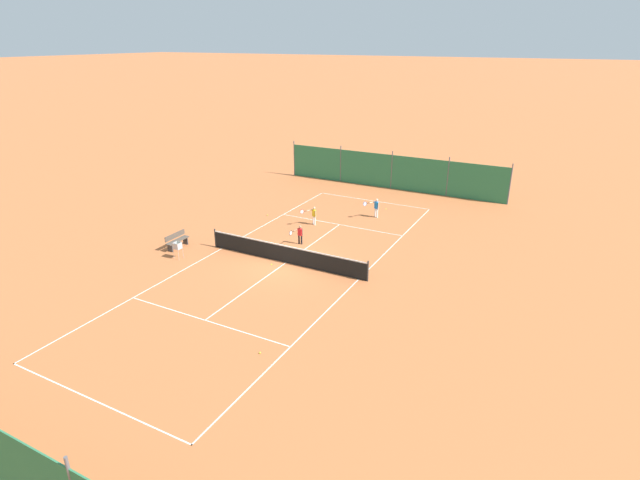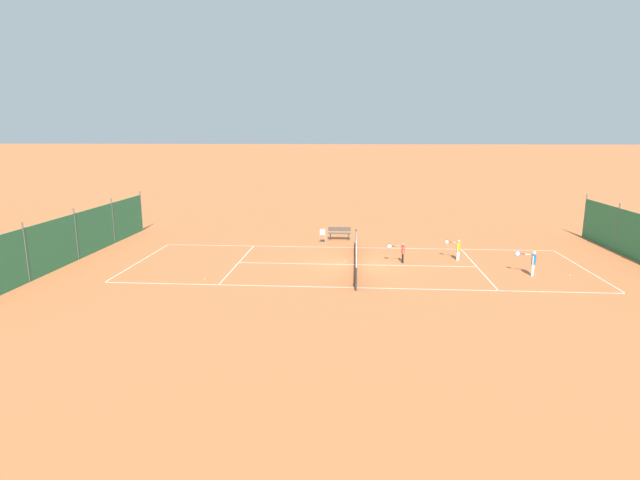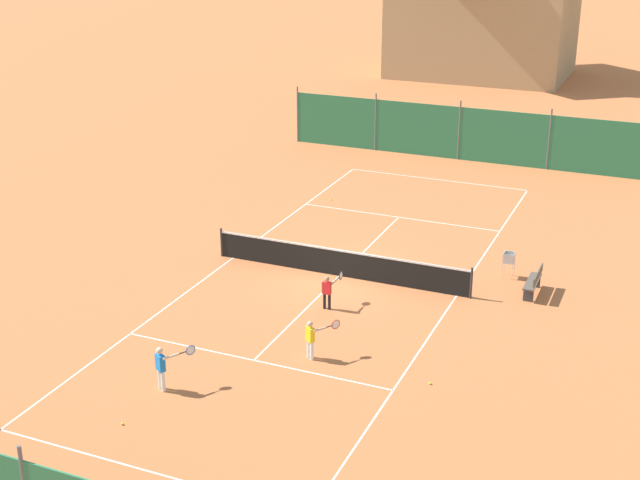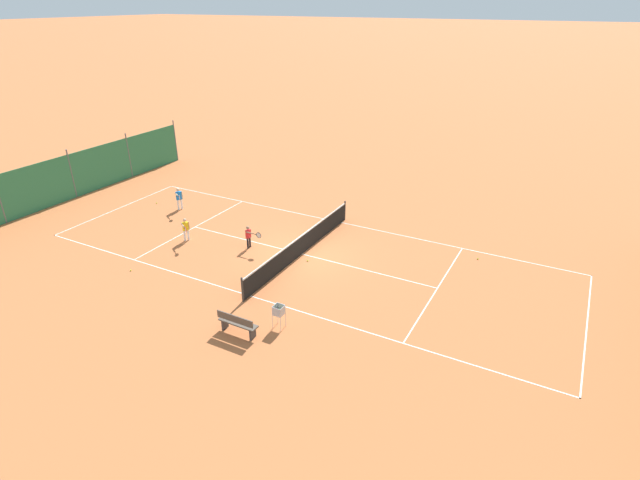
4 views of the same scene
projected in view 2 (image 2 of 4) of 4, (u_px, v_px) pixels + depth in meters
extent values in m
plane|color=#BC6638|center=(356.00, 265.00, 26.83)|extent=(600.00, 600.00, 0.00)
cube|color=white|center=(141.00, 261.00, 27.65)|extent=(8.25, 0.05, 0.01)
cube|color=white|center=(584.00, 269.00, 26.01)|extent=(8.25, 0.05, 0.01)
cube|color=white|center=(356.00, 288.00, 22.83)|extent=(0.05, 23.85, 0.01)
cube|color=white|center=(356.00, 248.00, 30.82)|extent=(0.05, 23.85, 0.01)
cube|color=white|center=(239.00, 262.00, 27.27)|extent=(8.20, 0.05, 0.01)
cube|color=white|center=(477.00, 267.00, 26.39)|extent=(8.20, 0.05, 0.01)
cube|color=white|center=(356.00, 265.00, 26.83)|extent=(0.05, 12.80, 0.01)
cylinder|color=#2D2D2D|center=(356.00, 279.00, 22.28)|extent=(0.08, 0.08, 1.06)
cylinder|color=#2D2D2D|center=(356.00, 238.00, 31.15)|extent=(0.08, 0.08, 1.06)
cube|color=black|center=(356.00, 256.00, 26.73)|extent=(9.10, 0.02, 0.91)
cube|color=white|center=(356.00, 248.00, 26.63)|extent=(9.10, 0.04, 0.06)
cube|color=#2D754C|center=(76.00, 237.00, 27.62)|extent=(17.20, 0.04, 2.60)
cylinder|color=#59595E|center=(26.00, 252.00, 23.40)|extent=(0.08, 0.08, 2.90)
cylinder|color=#59595E|center=(76.00, 234.00, 27.59)|extent=(0.08, 0.08, 2.90)
cylinder|color=#59595E|center=(113.00, 221.00, 31.78)|extent=(0.08, 0.08, 2.90)
cylinder|color=#59595E|center=(141.00, 211.00, 35.98)|extent=(0.08, 0.08, 2.90)
cylinder|color=#59595E|center=(617.00, 227.00, 29.65)|extent=(0.08, 0.08, 2.90)
cylinder|color=#59595E|center=(585.00, 216.00, 33.84)|extent=(0.08, 0.08, 2.90)
cylinder|color=white|center=(457.00, 256.00, 27.68)|extent=(0.10, 0.10, 0.54)
cylinder|color=white|center=(459.00, 255.00, 27.82)|extent=(0.10, 0.10, 0.54)
cube|color=yellow|center=(458.00, 247.00, 27.65)|extent=(0.30, 0.27, 0.42)
sphere|color=tan|center=(459.00, 241.00, 27.58)|extent=(0.17, 0.17, 0.17)
cylinder|color=tan|center=(457.00, 247.00, 27.52)|extent=(0.06, 0.06, 0.42)
cylinder|color=tan|center=(456.00, 243.00, 27.87)|extent=(0.28, 0.39, 0.06)
cylinder|color=black|center=(451.00, 242.00, 28.05)|extent=(0.13, 0.18, 0.03)
torus|color=red|center=(447.00, 242.00, 28.19)|extent=(0.17, 0.25, 0.28)
cylinder|color=silver|center=(447.00, 242.00, 28.19)|extent=(0.14, 0.21, 0.25)
cylinder|color=white|center=(532.00, 270.00, 24.63)|extent=(0.10, 0.10, 0.59)
cylinder|color=white|center=(533.00, 270.00, 24.78)|extent=(0.10, 0.10, 0.59)
cube|color=blue|center=(534.00, 260.00, 24.60)|extent=(0.33, 0.28, 0.45)
sphere|color=beige|center=(534.00, 253.00, 24.52)|extent=(0.18, 0.18, 0.18)
cylinder|color=beige|center=(533.00, 261.00, 24.45)|extent=(0.07, 0.07, 0.45)
cylinder|color=beige|center=(530.00, 255.00, 24.83)|extent=(0.29, 0.43, 0.07)
cylinder|color=black|center=(523.00, 254.00, 25.01)|extent=(0.13, 0.19, 0.03)
torus|color=#1E4CB2|center=(518.00, 253.00, 25.15)|extent=(0.16, 0.25, 0.28)
cylinder|color=silver|center=(518.00, 253.00, 25.15)|extent=(0.13, 0.22, 0.25)
cylinder|color=black|center=(403.00, 258.00, 27.10)|extent=(0.09, 0.09, 0.52)
cylinder|color=black|center=(403.00, 258.00, 27.27)|extent=(0.09, 0.09, 0.52)
cube|color=red|center=(403.00, 250.00, 27.09)|extent=(0.25, 0.15, 0.40)
sphere|color=#A37556|center=(403.00, 244.00, 27.02)|extent=(0.16, 0.16, 0.16)
cylinder|color=#A37556|center=(403.00, 251.00, 26.93)|extent=(0.06, 0.06, 0.40)
cylinder|color=#A37556|center=(399.00, 246.00, 27.23)|extent=(0.07, 0.40, 0.06)
cylinder|color=black|center=(394.00, 246.00, 27.26)|extent=(0.03, 0.18, 0.03)
torus|color=black|center=(389.00, 246.00, 27.28)|extent=(0.03, 0.28, 0.28)
cylinder|color=silver|center=(389.00, 246.00, 27.28)|extent=(0.01, 0.25, 0.25)
sphere|color=#CCE033|center=(448.00, 246.00, 31.21)|extent=(0.07, 0.07, 0.07)
sphere|color=#CCE033|center=(205.00, 279.00, 24.08)|extent=(0.07, 0.07, 0.07)
sphere|color=#CCE033|center=(570.00, 276.00, 24.64)|extent=(0.07, 0.07, 0.07)
sphere|color=#CCE033|center=(345.00, 262.00, 27.35)|extent=(0.07, 0.07, 0.07)
cylinder|color=#B7B7BC|center=(325.00, 239.00, 31.91)|extent=(0.02, 0.02, 0.55)
cylinder|color=#B7B7BC|center=(325.00, 238.00, 32.24)|extent=(0.02, 0.02, 0.55)
cylinder|color=#B7B7BC|center=(320.00, 239.00, 31.93)|extent=(0.02, 0.02, 0.55)
cylinder|color=#B7B7BC|center=(320.00, 238.00, 32.26)|extent=(0.02, 0.02, 0.55)
cube|color=#B7B7BC|center=(323.00, 234.00, 32.03)|extent=(0.34, 0.34, 0.02)
cube|color=#B7B7BC|center=(325.00, 232.00, 31.98)|extent=(0.34, 0.02, 0.34)
cube|color=#B7B7BC|center=(320.00, 232.00, 32.00)|extent=(0.34, 0.02, 0.34)
cube|color=#B7B7BC|center=(322.00, 232.00, 31.83)|extent=(0.02, 0.34, 0.34)
cube|color=#B7B7BC|center=(323.00, 231.00, 32.16)|extent=(0.02, 0.34, 0.34)
sphere|color=#CCE033|center=(322.00, 234.00, 32.03)|extent=(0.07, 0.07, 0.07)
sphere|color=#CCE033|center=(321.00, 233.00, 32.15)|extent=(0.07, 0.07, 0.07)
sphere|color=#CCE033|center=(323.00, 234.00, 32.11)|extent=(0.07, 0.07, 0.07)
sphere|color=#CCE033|center=(321.00, 233.00, 32.15)|extent=(0.07, 0.07, 0.07)
sphere|color=#CCE033|center=(321.00, 234.00, 32.04)|extent=(0.07, 0.07, 0.07)
sphere|color=#CCE033|center=(322.00, 234.00, 31.96)|extent=(0.07, 0.07, 0.07)
sphere|color=#CCE033|center=(323.00, 233.00, 32.02)|extent=(0.07, 0.07, 0.07)
sphere|color=#CCE033|center=(322.00, 233.00, 32.11)|extent=(0.07, 0.07, 0.07)
sphere|color=#CCE033|center=(323.00, 233.00, 31.94)|extent=(0.07, 0.07, 0.07)
sphere|color=#CCE033|center=(322.00, 233.00, 31.92)|extent=(0.07, 0.07, 0.07)
sphere|color=#CCE033|center=(322.00, 233.00, 31.96)|extent=(0.07, 0.07, 0.07)
sphere|color=#CCE033|center=(321.00, 233.00, 32.10)|extent=(0.07, 0.07, 0.07)
sphere|color=#CCE033|center=(321.00, 232.00, 32.02)|extent=(0.07, 0.07, 0.07)
sphere|color=#CCE033|center=(324.00, 232.00, 32.06)|extent=(0.07, 0.07, 0.07)
sphere|color=#CCE033|center=(324.00, 232.00, 31.99)|extent=(0.07, 0.07, 0.07)
sphere|color=#CCE033|center=(323.00, 232.00, 31.95)|extent=(0.07, 0.07, 0.07)
sphere|color=#CCE033|center=(323.00, 232.00, 31.99)|extent=(0.07, 0.07, 0.07)
cube|color=#51473D|center=(339.00, 233.00, 32.95)|extent=(0.36, 1.50, 0.05)
cube|color=#51473D|center=(340.00, 229.00, 33.06)|extent=(0.04, 1.50, 0.28)
cube|color=#333338|center=(348.00, 237.00, 32.96)|extent=(0.32, 0.06, 0.44)
cube|color=#333338|center=(330.00, 237.00, 33.04)|extent=(0.32, 0.06, 0.44)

